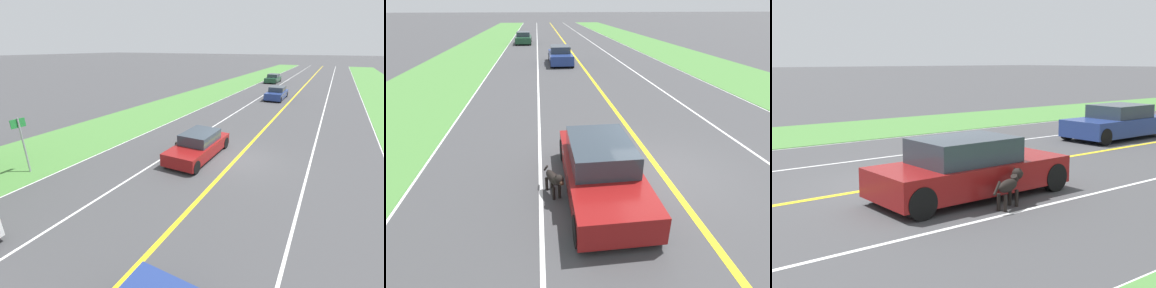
% 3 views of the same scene
% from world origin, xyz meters
% --- Properties ---
extents(ground_plane, '(400.00, 400.00, 0.00)m').
position_xyz_m(ground_plane, '(0.00, 0.00, 0.00)').
color(ground_plane, '#424244').
extents(centre_divider_line, '(0.18, 160.00, 0.01)m').
position_xyz_m(centre_divider_line, '(0.00, 0.00, 0.00)').
color(centre_divider_line, yellow).
rests_on(centre_divider_line, ground).
extents(lane_edge_line_right, '(0.14, 160.00, 0.01)m').
position_xyz_m(lane_edge_line_right, '(7.00, 0.00, 0.00)').
color(lane_edge_line_right, white).
rests_on(lane_edge_line_right, ground).
extents(lane_edge_line_left, '(0.14, 160.00, 0.01)m').
position_xyz_m(lane_edge_line_left, '(-7.00, 0.00, 0.00)').
color(lane_edge_line_left, white).
rests_on(lane_edge_line_left, ground).
extents(lane_dash_same_dir, '(0.10, 160.00, 0.01)m').
position_xyz_m(lane_dash_same_dir, '(3.50, 0.00, 0.00)').
color(lane_dash_same_dir, white).
rests_on(lane_dash_same_dir, ground).
extents(lane_dash_oncoming, '(0.10, 160.00, 0.01)m').
position_xyz_m(lane_dash_oncoming, '(-3.50, 0.00, 0.00)').
color(lane_dash_oncoming, white).
rests_on(lane_dash_oncoming, ground).
extents(ego_car, '(1.82, 4.58, 1.35)m').
position_xyz_m(ego_car, '(1.94, 0.63, 0.63)').
color(ego_car, maroon).
rests_on(ego_car, ground).
extents(dog, '(0.51, 1.19, 0.80)m').
position_xyz_m(dog, '(3.15, 0.76, 0.49)').
color(dog, black).
rests_on(dog, ground).
extents(oncoming_car, '(1.94, 4.52, 1.31)m').
position_xyz_m(oncoming_car, '(-1.54, 10.81, 0.61)').
color(oncoming_car, navy).
rests_on(oncoming_car, ground).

